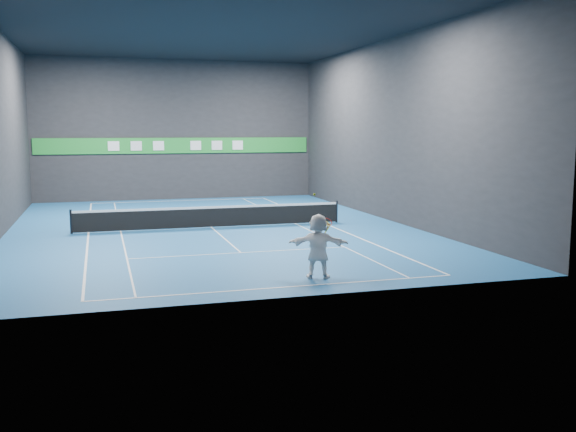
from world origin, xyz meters
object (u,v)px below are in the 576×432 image
object	(u,v)px
player	(318,246)
tennis_racket	(328,223)
tennis_net	(212,216)
tennis_ball	(314,194)

from	to	relation	value
player	tennis_racket	xyz separation A→B (m)	(0.32, 0.05, 0.69)
tennis_net	tennis_racket	distance (m)	11.18
player	tennis_racket	world-z (taller)	player
tennis_ball	tennis_racket	world-z (taller)	tennis_ball
tennis_ball	tennis_racket	bearing A→B (deg)	0.29
tennis_net	player	bearing A→B (deg)	-82.69
tennis_net	tennis_racket	size ratio (longest dim) A/B	25.10
player	tennis_ball	size ratio (longest dim) A/B	27.42
tennis_ball	tennis_net	world-z (taller)	tennis_ball
tennis_ball	tennis_racket	xyz separation A→B (m)	(0.44, 0.00, -0.90)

